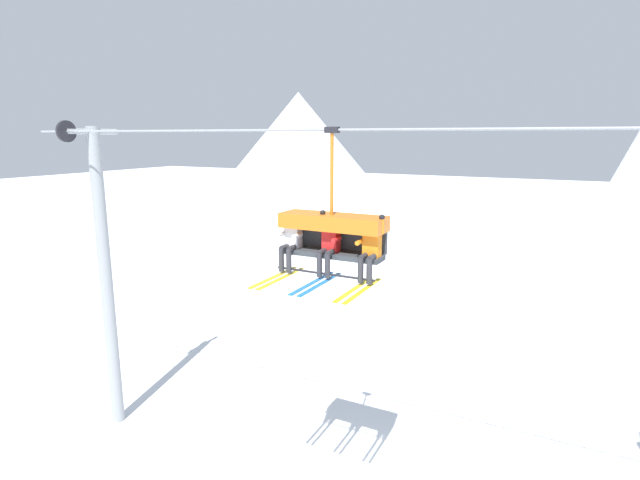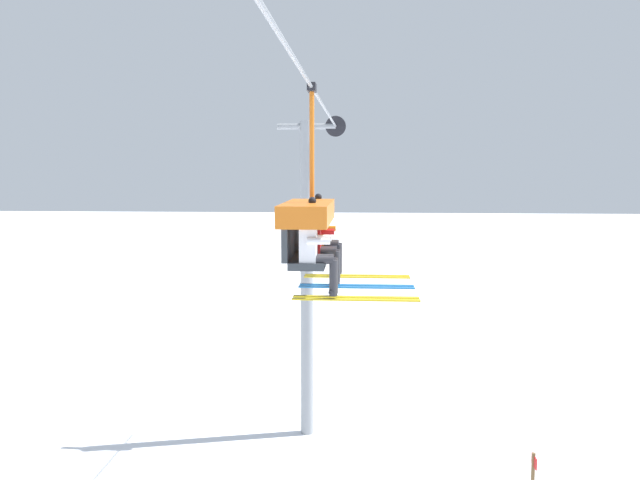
% 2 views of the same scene
% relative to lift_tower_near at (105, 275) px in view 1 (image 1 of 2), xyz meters
% --- Properties ---
extents(mountain_peak_west, '(22.29, 22.29, 13.10)m').
position_rel_lift_tower_near_xyz_m(mountain_peak_west, '(-14.94, 37.87, 1.88)').
color(mountain_peak_west, white).
rests_on(mountain_peak_west, ground_plane).
extents(lift_tower_near, '(0.36, 1.88, 9.02)m').
position_rel_lift_tower_near_xyz_m(lift_tower_near, '(0.00, 0.00, 0.00)').
color(lift_tower_near, gray).
rests_on(lift_tower_near, ground_plane).
extents(lift_cable, '(17.79, 0.05, 0.05)m').
position_rel_lift_tower_near_xyz_m(lift_cable, '(7.89, -0.78, 4.06)').
color(lift_cable, gray).
extents(chairlift_chair, '(2.17, 0.74, 2.86)m').
position_rel_lift_tower_near_xyz_m(chairlift_chair, '(7.68, -0.71, 2.13)').
color(chairlift_chair, '#33383D').
extents(skier_white, '(0.46, 1.70, 1.23)m').
position_rel_lift_tower_near_xyz_m(skier_white, '(6.80, -0.93, 1.83)').
color(skier_white, silver).
extents(skier_red, '(0.48, 1.70, 1.34)m').
position_rel_lift_tower_near_xyz_m(skier_red, '(7.67, -0.92, 1.85)').
color(skier_red, red).
extents(skier_orange, '(0.48, 1.70, 1.34)m').
position_rel_lift_tower_near_xyz_m(skier_orange, '(8.55, -0.92, 1.85)').
color(skier_orange, orange).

